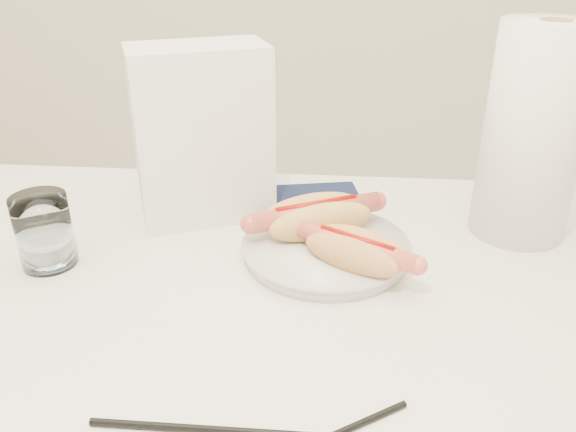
# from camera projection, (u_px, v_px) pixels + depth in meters

# --- Properties ---
(table) EXTENTS (1.20, 0.80, 0.75)m
(table) POSITION_uv_depth(u_px,v_px,m) (234.00, 340.00, 0.72)
(table) COLOR white
(table) RESTS_ON ground
(plate) EXTENTS (0.26, 0.26, 0.02)m
(plate) POSITION_uv_depth(u_px,v_px,m) (326.00, 251.00, 0.78)
(plate) COLOR silver
(plate) RESTS_ON table
(hotdog_left) EXTENTS (0.18, 0.13, 0.05)m
(hotdog_left) POSITION_uv_depth(u_px,v_px,m) (316.00, 217.00, 0.80)
(hotdog_left) COLOR #DEA959
(hotdog_left) RESTS_ON plate
(hotdog_right) EXTENTS (0.15, 0.12, 0.04)m
(hotdog_right) POSITION_uv_depth(u_px,v_px,m) (356.00, 251.00, 0.72)
(hotdog_right) COLOR #E19A58
(hotdog_right) RESTS_ON plate
(water_glass) EXTENTS (0.07, 0.07, 0.10)m
(water_glass) POSITION_uv_depth(u_px,v_px,m) (44.00, 231.00, 0.75)
(water_glass) COLOR silver
(water_glass) RESTS_ON table
(chopstick_near) EXTENTS (0.23, 0.01, 0.01)m
(chopstick_near) POSITION_uv_depth(u_px,v_px,m) (218.00, 430.00, 0.51)
(chopstick_near) COLOR black
(chopstick_near) RESTS_ON table
(napkin_box) EXTENTS (0.22, 0.17, 0.26)m
(napkin_box) POSITION_uv_depth(u_px,v_px,m) (202.00, 135.00, 0.85)
(napkin_box) COLOR white
(napkin_box) RESTS_ON table
(navy_napkin) EXTENTS (0.20, 0.20, 0.01)m
(navy_napkin) POSITION_uv_depth(u_px,v_px,m) (310.00, 208.00, 0.91)
(navy_napkin) COLOR #121939
(navy_napkin) RESTS_ON table
(paper_towel_roll) EXTENTS (0.14, 0.14, 0.30)m
(paper_towel_roll) POSITION_uv_depth(u_px,v_px,m) (533.00, 134.00, 0.79)
(paper_towel_roll) COLOR white
(paper_towel_roll) RESTS_ON table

